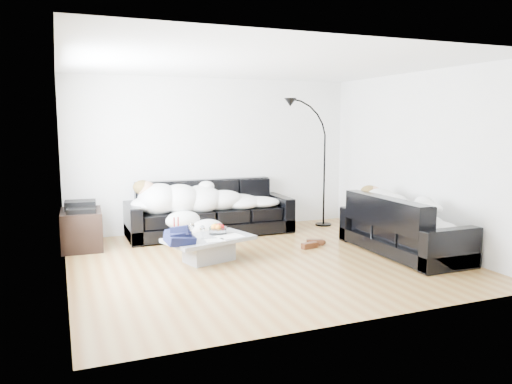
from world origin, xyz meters
name	(u,v)px	position (x,y,z in m)	size (l,w,h in m)	color
ground	(264,261)	(0.00, 0.00, 0.00)	(5.00, 5.00, 0.00)	brown
wall_back	(214,155)	(0.00, 2.25, 1.30)	(5.00, 0.02, 2.60)	silver
wall_left	(61,172)	(-2.50, 0.00, 1.30)	(0.02, 4.50, 2.60)	silver
wall_right	(418,160)	(2.50, 0.00, 1.30)	(0.02, 4.50, 2.60)	silver
ceiling	(265,64)	(0.00, 0.00, 2.60)	(5.00, 5.00, 0.00)	white
sofa_back	(210,208)	(-0.22, 1.81, 0.44)	(2.71, 0.94, 0.88)	black
sofa_right	(404,225)	(1.99, -0.36, 0.41)	(2.03, 0.87, 0.82)	black
sleeper_back	(211,196)	(-0.22, 1.76, 0.65)	(2.29, 0.79, 0.46)	white
sleeper_right	(404,209)	(1.99, -0.36, 0.63)	(1.74, 0.74, 0.43)	white
teal_cushion	(375,197)	(1.93, 0.27, 0.72)	(0.36, 0.30, 0.20)	#0F6A4A
coffee_table	(209,249)	(-0.70, 0.26, 0.17)	(1.14, 0.66, 0.33)	#939699
fruit_bowl	(218,229)	(-0.53, 0.39, 0.41)	(0.25, 0.25, 0.15)	white
wine_glass_a	(192,229)	(-0.90, 0.39, 0.42)	(0.08, 0.08, 0.19)	white
wine_glass_b	(188,233)	(-0.99, 0.24, 0.41)	(0.07, 0.07, 0.16)	white
wine_glass_c	(202,232)	(-0.80, 0.22, 0.42)	(0.07, 0.07, 0.17)	white
candle_left	(174,227)	(-1.12, 0.48, 0.46)	(0.05, 0.05, 0.26)	maroon
candle_right	(178,227)	(-1.06, 0.48, 0.46)	(0.05, 0.05, 0.26)	maroon
newspaper_a	(229,236)	(-0.44, 0.17, 0.34)	(0.35, 0.27, 0.01)	silver
newspaper_b	(215,240)	(-0.68, 0.03, 0.34)	(0.26, 0.18, 0.01)	silver
navy_jacket	(181,230)	(-1.13, 0.03, 0.50)	(0.37, 0.31, 0.18)	black
shoes	(312,244)	(0.96, 0.44, 0.05)	(0.43, 0.31, 0.10)	#472311
av_cabinet	(82,229)	(-2.25, 1.63, 0.28)	(0.57, 0.83, 0.57)	black
stereo	(81,206)	(-2.25, 1.63, 0.63)	(0.44, 0.34, 0.13)	black
floor_lamp	(324,170)	(1.90, 1.77, 1.00)	(0.73, 0.29, 2.00)	black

